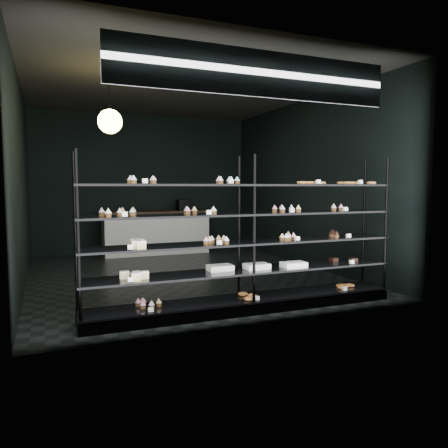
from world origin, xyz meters
name	(u,v)px	position (x,y,z in m)	size (l,w,h in m)	color
room	(181,183)	(0.00, 0.00, 1.60)	(5.01, 6.01, 3.20)	black
display_shelf	(245,260)	(0.07, -2.45, 0.63)	(4.00, 0.50, 1.91)	black
signage	(258,74)	(0.00, -2.93, 2.75)	(3.30, 0.05, 0.50)	#0D1D41
pendant_lamp	(110,121)	(-1.29, -0.86, 2.45)	(0.34, 0.34, 0.90)	black
service_counter	(157,232)	(0.15, 2.50, 0.50)	(2.45, 0.65, 1.23)	silver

